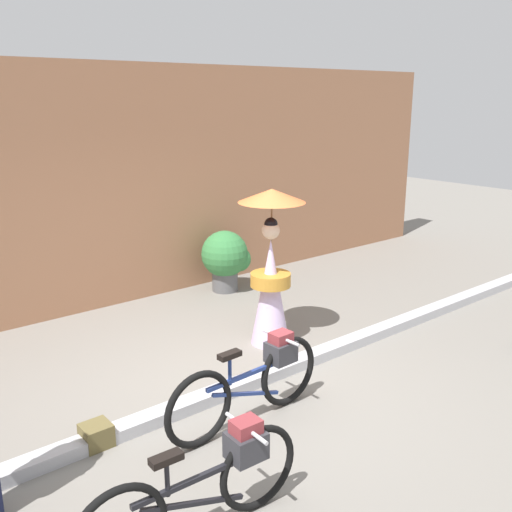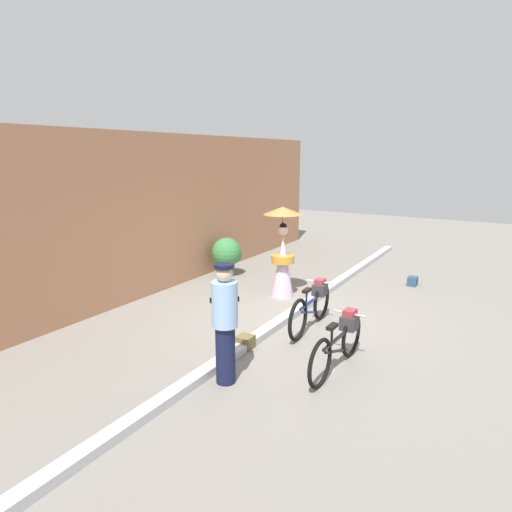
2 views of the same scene
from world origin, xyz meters
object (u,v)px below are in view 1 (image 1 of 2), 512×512
at_px(bicycle_near_officer, 206,483).
at_px(bicycle_far_side, 253,380).
at_px(backpack_on_pavement, 97,435).
at_px(potted_plant_by_door, 226,257).
at_px(person_with_parasol, 271,268).

height_order(bicycle_near_officer, bicycle_far_side, bicycle_far_side).
distance_m(bicycle_near_officer, backpack_on_pavement, 1.52).
bearing_deg(potted_plant_by_door, bicycle_far_side, -122.73).
bearing_deg(bicycle_near_officer, potted_plant_by_door, 52.05).
bearing_deg(backpack_on_pavement, bicycle_near_officer, -84.24).
xyz_separation_m(bicycle_far_side, backpack_on_pavement, (-1.33, 0.54, -0.31)).
bearing_deg(bicycle_near_officer, person_with_parasol, 41.78).
bearing_deg(bicycle_far_side, backpack_on_pavement, 157.99).
distance_m(person_with_parasol, potted_plant_by_door, 2.14).
distance_m(bicycle_far_side, backpack_on_pavement, 1.46).
height_order(bicycle_far_side, person_with_parasol, person_with_parasol).
xyz_separation_m(bicycle_far_side, potted_plant_by_door, (2.07, 3.22, 0.12)).
bearing_deg(person_with_parasol, bicycle_near_officer, -138.22).
bearing_deg(bicycle_far_side, bicycle_near_officer, -141.28).
relative_size(bicycle_far_side, potted_plant_by_door, 1.87).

